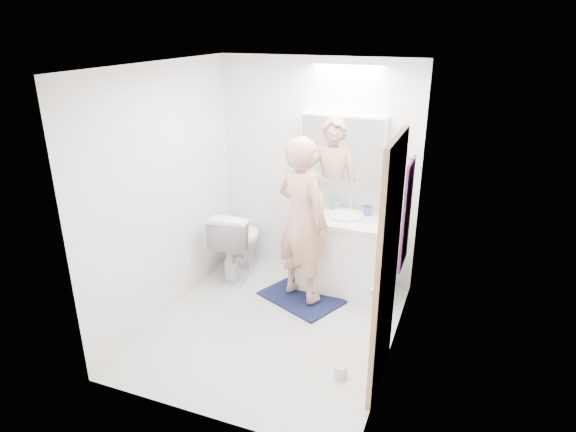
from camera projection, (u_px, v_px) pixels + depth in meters
The scene contains 23 objects.
floor at pixel (274, 326), 4.74m from camera, with size 2.50×2.50×0.00m, color silver.
ceiling at pixel (270, 65), 3.87m from camera, with size 2.50×2.50×0.00m, color white.
wall_back at pixel (317, 171), 5.39m from camera, with size 2.50×2.50×0.00m, color white.
wall_front at pixel (197, 272), 3.22m from camera, with size 2.50×2.50×0.00m, color white.
wall_left at pixel (165, 194), 4.68m from camera, with size 2.50×2.50×0.00m, color white.
wall_right at pixel (400, 227), 3.93m from camera, with size 2.50×2.50×0.00m, color white.
vanity_cabinet at pixel (344, 255), 5.30m from camera, with size 0.90×0.55×0.78m, color white.
countertop at pixel (345, 220), 5.15m from camera, with size 0.95×0.58×0.04m, color white.
sink_basin at pixel (346, 215), 5.16m from camera, with size 0.36×0.36×0.03m, color white.
faucet at pixel (351, 204), 5.30m from camera, with size 0.02×0.02×0.16m, color silver.
medicine_cabinet at pixel (343, 148), 5.11m from camera, with size 0.88×0.14×0.70m, color white.
mirror_panel at pixel (341, 150), 5.05m from camera, with size 0.84×0.01×0.66m, color silver.
toilet at pixel (238, 242), 5.60m from camera, with size 0.45×0.78×0.80m, color white.
bath_rug at pixel (301, 298), 5.21m from camera, with size 0.80×0.55×0.02m, color #161746.
person at pixel (302, 220), 4.89m from camera, with size 0.61×0.40×1.68m, color tan.
door at pixel (387, 268), 3.71m from camera, with size 0.04×0.80×2.00m, color #A57952.
door_knob at pixel (373, 292), 3.48m from camera, with size 0.06×0.06×0.06m, color gold.
towel at pixel (407, 215), 4.45m from camera, with size 0.02×0.42×1.00m, color #141640.
towel_hook at pixel (410, 158), 4.27m from camera, with size 0.02×0.02×0.07m, color silver.
soap_bottle_a at pixel (320, 198), 5.34m from camera, with size 0.09×0.09×0.24m, color beige.
soap_bottle_b at pixel (335, 203), 5.32m from camera, with size 0.08×0.08×0.17m, color #5B97C3.
toothbrush_cup at pixel (367, 211), 5.20m from camera, with size 0.10×0.10×0.10m, color #4765D5.
toilet_paper_roll at pixel (340, 371), 4.07m from camera, with size 0.11×0.11×0.10m, color silver.
Camera 1 is at (1.59, -3.70, 2.72)m, focal length 30.98 mm.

